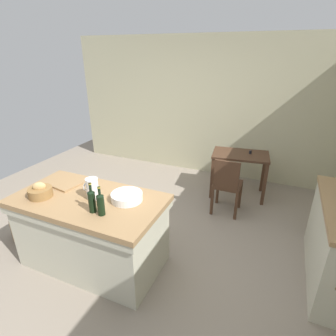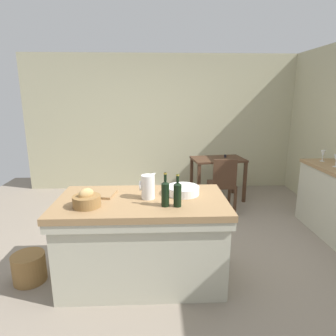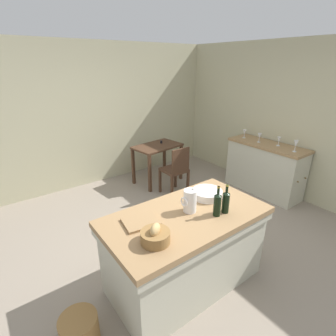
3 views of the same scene
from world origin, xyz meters
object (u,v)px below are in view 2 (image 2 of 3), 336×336
wine_bottle_dark (177,194)px  wine_bottle_amber (165,193)px  cutting_board (99,194)px  wicker_hamper (29,268)px  island_table (143,237)px  wine_glass_right (323,154)px  wooden_chair (223,184)px  wash_bowl (183,190)px  bread_basket (87,200)px  pitcher (148,186)px  wine_glass_middle (336,159)px  writing_desk (218,165)px

wine_bottle_dark → wine_bottle_amber: 0.11m
cutting_board → wicker_hamper: 1.03m
island_table → wine_glass_right: wine_glass_right is taller
wooden_chair → wash_bowl: 1.75m
cutting_board → wine_bottle_amber: (0.66, -0.33, 0.11)m
bread_basket → wicker_hamper: bread_basket is taller
wicker_hamper → wine_bottle_amber: bearing=-7.9°
cutting_board → wash_bowl: bearing=-0.4°
island_table → bread_basket: size_ratio=6.61×
wash_bowl → bread_basket: size_ratio=1.34×
wooden_chair → wash_bowl: (-0.77, -1.52, 0.41)m
cutting_board → wooden_chair: bearing=43.2°
wine_bottle_dark → wine_bottle_amber: wine_bottle_amber is taller
pitcher → wicker_hamper: (-1.21, -0.02, -0.84)m
wine_bottle_amber → wooden_chair: bearing=62.6°
wine_bottle_dark → wine_glass_middle: (2.17, 1.17, 0.05)m
writing_desk → bread_basket: (-1.72, -2.49, 0.29)m
writing_desk → wine_glass_middle: 1.89m
island_table → bread_basket: 0.69m
pitcher → wine_glass_middle: (2.44, 0.94, 0.05)m
wine_glass_middle → wicker_hamper: bearing=-165.2°
wash_bowl → wicker_hamper: 1.74m
island_table → cutting_board: 0.61m
writing_desk → wicker_hamper: bearing=-135.8°
wooden_chair → wicker_hamper: wooden_chair is taller
wash_bowl → wine_bottle_dark: 0.35m
wooden_chair → wicker_hamper: size_ratio=2.81×
wine_glass_right → wine_bottle_dark: bearing=-145.5°
writing_desk → bread_basket: 3.04m
wash_bowl → wicker_hamper: wash_bowl is taller
wine_bottle_amber → wine_glass_right: (2.29, 1.49, 0.04)m
wine_glass_right → wicker_hamper: wine_glass_right is taller
island_table → wine_glass_middle: wine_glass_middle is taller
bread_basket → wicker_hamper: size_ratio=0.77×
bread_basket → wine_bottle_dark: wine_bottle_dark is taller
island_table → bread_basket: (-0.48, -0.17, 0.46)m
wash_bowl → wine_bottle_amber: 0.38m
bread_basket → cutting_board: bearing=81.7°
pitcher → wine_bottle_amber: (0.16, -0.21, 0.01)m
wine_glass_middle → cutting_board: bearing=-164.3°
bread_basket → wine_glass_right: bearing=26.2°
wine_glass_middle → wine_glass_right: bearing=87.7°
wicker_hamper → cutting_board: bearing=10.9°
wine_bottle_dark → wine_glass_middle: size_ratio=1.85×
wine_bottle_amber → wine_glass_right: wine_bottle_amber is taller
wash_bowl → wine_bottle_dark: bearing=-103.5°
wooden_chair → wine_glass_middle: 1.59m
island_table → wine_glass_right: (2.51, 1.30, 0.56)m
island_table → writing_desk: (1.24, 2.32, 0.17)m
bread_basket → wine_glass_middle: (2.98, 1.14, 0.11)m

